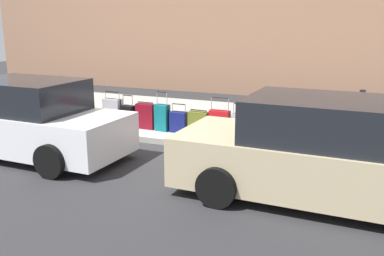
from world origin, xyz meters
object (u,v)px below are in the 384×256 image
parking_meter (361,111)px  parked_car_beige_0 (327,154)px  suitcase_black_2 (261,127)px  suitcase_red_4 (220,124)px  suitcase_maroon_8 (146,116)px  suitcase_maroon_1 (282,132)px  suitcase_teal_7 (162,118)px  suitcase_silver_3 (240,126)px  fire_hydrant (90,107)px  parked_car_white_1 (28,121)px  suitcase_teal_0 (303,131)px  suitcase_silver_10 (113,112)px  suitcase_navy_6 (179,122)px  bollard_post (71,106)px  suitcase_black_9 (128,116)px  suitcase_olive_5 (199,123)px

parking_meter → parked_car_beige_0: size_ratio=0.26×
suitcase_black_2 → suitcase_red_4: (0.98, 0.07, 0.01)m
suitcase_maroon_8 → suitcase_maroon_1: bearing=179.6°
suitcase_teal_7 → parking_meter: bearing=-177.0°
suitcase_silver_3 → fire_hydrant: 4.16m
suitcase_teal_7 → suitcase_maroon_8: bearing=-4.2°
suitcase_teal_7 → parked_car_beige_0: parked_car_beige_0 is taller
suitcase_teal_7 → parked_car_white_1: 3.15m
parked_car_beige_0 → parked_car_white_1: parked_car_beige_0 is taller
suitcase_black_2 → parking_meter: size_ratio=0.70×
suitcase_maroon_1 → suitcase_teal_0: bearing=178.5°
suitcase_silver_10 → fire_hydrant: 0.70m
suitcase_navy_6 → parked_car_white_1: (2.31, 2.54, 0.36)m
suitcase_maroon_8 → bollard_post: (2.18, 0.19, 0.12)m
suitcase_silver_10 → parked_car_beige_0: size_ratio=0.19×
suitcase_black_9 → suitcase_teal_0: bearing=-179.8°
suitcase_silver_10 → suitcase_teal_7: bearing=179.0°
parked_car_beige_0 → suitcase_navy_6: bearing=-34.4°
suitcase_black_9 → suitcase_silver_10: (0.49, -0.04, 0.07)m
bollard_post → parked_car_white_1: (-0.79, 2.35, 0.18)m
suitcase_teal_7 → parking_meter: parking_meter is taller
suitcase_black_2 → suitcase_olive_5: bearing=0.1°
suitcase_olive_5 → parking_meter: size_ratio=0.47×
suitcase_navy_6 → bollard_post: 3.11m
suitcase_teal_7 → parked_car_white_1: (1.87, 2.51, 0.29)m
fire_hydrant → parked_car_beige_0: parked_car_beige_0 is taller
parked_car_beige_0 → fire_hydrant: bearing=-21.7°
suitcase_red_4 → fire_hydrant: suitcase_red_4 is taller
parked_car_white_1 → parked_car_beige_0: bearing=180.0°
suitcase_maroon_1 → suitcase_black_2: suitcase_black_2 is taller
suitcase_teal_7 → bollard_post: 2.67m
suitcase_maroon_1 → bollard_post: size_ratio=0.88×
suitcase_red_4 → bollard_post: suitcase_red_4 is taller
suitcase_silver_3 → parking_meter: 2.60m
suitcase_silver_10 → suitcase_black_2: bearing=-179.5°
suitcase_navy_6 → parked_car_beige_0: size_ratio=0.15×
suitcase_silver_3 → parked_car_white_1: bearing=32.8°
suitcase_red_4 → parking_meter: bearing=-175.4°
suitcase_maroon_1 → suitcase_maroon_8: bearing=-0.4°
suitcase_silver_10 → suitcase_maroon_1: bearing=179.8°
fire_hydrant → suitcase_navy_6: bearing=-179.1°
suitcase_black_2 → suitcase_maroon_8: bearing=0.5°
fire_hydrant → suitcase_olive_5: bearing=-178.7°
suitcase_navy_6 → suitcase_black_9: (1.40, 0.05, 0.03)m
suitcase_black_9 → parked_car_white_1: size_ratio=0.19×
suitcase_silver_3 → suitcase_red_4: 0.50m
suitcase_teal_0 → suitcase_olive_5: size_ratio=1.18×
fire_hydrant → suitcase_maroon_1: bearing=-179.8°
suitcase_black_9 → parking_meter: (-5.50, -0.26, 0.54)m
suitcase_maroon_8 → parking_meter: 5.04m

